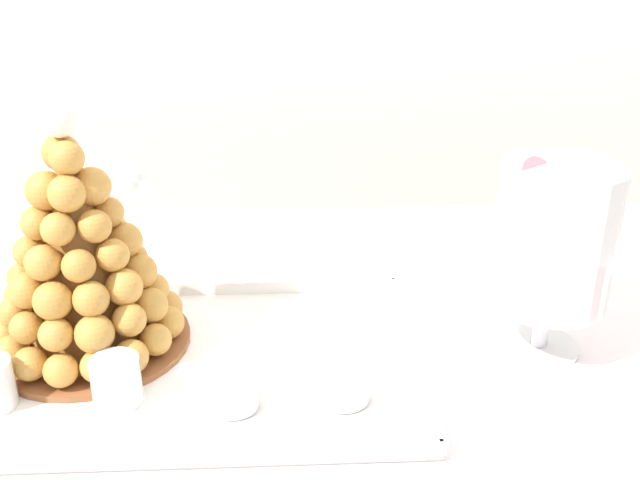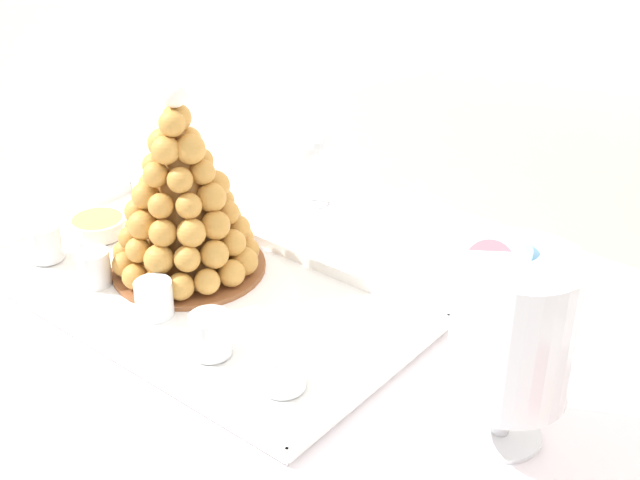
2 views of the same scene
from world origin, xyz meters
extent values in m
cylinder|color=brown|center=(-0.55, 0.36, 0.38)|extent=(0.04, 0.04, 0.75)
cylinder|color=brown|center=(0.55, 0.36, 0.38)|extent=(0.04, 0.04, 0.75)
cube|color=brown|center=(0.00, 0.00, 0.76)|extent=(1.22, 0.84, 0.02)
cube|color=white|center=(0.00, 0.00, 0.77)|extent=(1.28, 0.90, 0.00)
cube|color=white|center=(0.00, 0.45, 0.60)|extent=(1.28, 0.01, 0.34)
cube|color=white|center=(-0.23, -0.04, 0.78)|extent=(0.68, 0.34, 0.01)
cube|color=white|center=(-0.23, -0.22, 0.79)|extent=(0.68, 0.01, 0.02)
cube|color=white|center=(-0.23, 0.13, 0.79)|extent=(0.68, 0.01, 0.02)
cube|color=white|center=(0.11, -0.04, 0.79)|extent=(0.01, 0.34, 0.02)
cylinder|color=white|center=(-0.23, -0.04, 0.78)|extent=(0.31, 0.31, 0.00)
cylinder|color=brown|center=(-0.28, 0.00, 0.79)|extent=(0.23, 0.23, 0.01)
cone|color=#AC7232|center=(-0.28, 0.00, 0.92)|extent=(0.16, 0.16, 0.25)
sphere|color=gold|center=(-0.19, 0.00, 0.81)|extent=(0.04, 0.04, 0.04)
sphere|color=#C98D3E|center=(-0.20, 0.03, 0.81)|extent=(0.04, 0.04, 0.04)
sphere|color=#C78B3C|center=(-0.22, 0.06, 0.81)|extent=(0.04, 0.04, 0.04)
sphere|color=gold|center=(-0.25, 0.08, 0.81)|extent=(0.04, 0.04, 0.04)
sphere|color=gold|center=(-0.29, 0.09, 0.81)|extent=(0.04, 0.04, 0.04)
sphere|color=gold|center=(-0.33, 0.08, 0.81)|extent=(0.04, 0.04, 0.04)
sphere|color=#C98D3E|center=(-0.36, 0.05, 0.81)|extent=(0.04, 0.04, 0.04)
sphere|color=#C88B3D|center=(-0.37, 0.02, 0.81)|extent=(0.04, 0.04, 0.04)
sphere|color=#C78A3C|center=(-0.37, -0.02, 0.81)|extent=(0.04, 0.04, 0.04)
sphere|color=gold|center=(-0.36, -0.06, 0.81)|extent=(0.04, 0.04, 0.04)
sphere|color=gold|center=(-0.33, -0.08, 0.81)|extent=(0.04, 0.04, 0.04)
sphere|color=gold|center=(-0.29, -0.10, 0.81)|extent=(0.04, 0.04, 0.04)
sphere|color=gold|center=(-0.25, -0.09, 0.81)|extent=(0.04, 0.04, 0.04)
sphere|color=gold|center=(-0.22, -0.07, 0.81)|extent=(0.04, 0.04, 0.04)
sphere|color=gold|center=(-0.20, -0.04, 0.81)|extent=(0.04, 0.04, 0.04)
sphere|color=gold|center=(-0.21, 0.02, 0.85)|extent=(0.04, 0.04, 0.04)
sphere|color=gold|center=(-0.23, 0.06, 0.85)|extent=(0.04, 0.04, 0.04)
sphere|color=gold|center=(-0.27, 0.07, 0.85)|extent=(0.04, 0.04, 0.04)
sphere|color=gold|center=(-0.31, 0.07, 0.85)|extent=(0.04, 0.04, 0.04)
sphere|color=gold|center=(-0.34, 0.05, 0.85)|extent=(0.04, 0.04, 0.04)
sphere|color=#C88C3D|center=(-0.36, 0.01, 0.85)|extent=(0.04, 0.04, 0.04)
sphere|color=gold|center=(-0.35, -0.03, 0.85)|extent=(0.04, 0.04, 0.04)
sphere|color=#C88B3D|center=(-0.33, -0.06, 0.85)|extent=(0.04, 0.04, 0.04)
sphere|color=gold|center=(-0.29, -0.08, 0.85)|extent=(0.04, 0.04, 0.04)
sphere|color=gold|center=(-0.25, -0.08, 0.85)|extent=(0.04, 0.04, 0.04)
sphere|color=gold|center=(-0.22, -0.05, 0.85)|extent=(0.04, 0.04, 0.04)
sphere|color=gold|center=(-0.20, -0.02, 0.85)|extent=(0.04, 0.04, 0.04)
sphere|color=#C78B3C|center=(-0.23, 0.04, 0.88)|extent=(0.04, 0.04, 0.04)
sphere|color=#C88C3D|center=(-0.27, 0.06, 0.88)|extent=(0.04, 0.04, 0.04)
sphere|color=#C98D3E|center=(-0.31, 0.06, 0.88)|extent=(0.04, 0.04, 0.04)
sphere|color=#C98D3E|center=(-0.34, 0.03, 0.88)|extent=(0.04, 0.04, 0.04)
sphere|color=gold|center=(-0.35, -0.01, 0.88)|extent=(0.04, 0.04, 0.04)
sphere|color=gold|center=(-0.33, -0.05, 0.88)|extent=(0.04, 0.04, 0.04)
sphere|color=#C98D3E|center=(-0.30, -0.07, 0.88)|extent=(0.04, 0.04, 0.04)
sphere|color=#C98C3D|center=(-0.26, -0.06, 0.88)|extent=(0.04, 0.04, 0.04)
sphere|color=gold|center=(-0.23, -0.04, 0.88)|extent=(0.04, 0.04, 0.04)
sphere|color=#C78A3C|center=(-0.22, 0.00, 0.88)|extent=(0.04, 0.04, 0.04)
sphere|color=#C98C3D|center=(-0.26, 0.04, 0.92)|extent=(0.04, 0.04, 0.04)
sphere|color=gold|center=(-0.29, 0.05, 0.92)|extent=(0.04, 0.04, 0.04)
sphere|color=#C88B3D|center=(-0.33, 0.02, 0.92)|extent=(0.04, 0.04, 0.04)
sphere|color=gold|center=(-0.33, -0.02, 0.92)|extent=(0.04, 0.04, 0.04)
sphere|color=gold|center=(-0.31, -0.05, 0.92)|extent=(0.04, 0.04, 0.04)
sphere|color=#C78B3C|center=(-0.27, -0.05, 0.92)|extent=(0.04, 0.04, 0.04)
sphere|color=#C98C3D|center=(-0.24, -0.03, 0.92)|extent=(0.04, 0.04, 0.04)
sphere|color=#C88B3D|center=(-0.23, 0.01, 0.92)|extent=(0.04, 0.04, 0.04)
sphere|color=#C98D3E|center=(-0.27, 0.03, 0.96)|extent=(0.04, 0.04, 0.04)
sphere|color=#CA8E3E|center=(-0.31, 0.02, 0.96)|extent=(0.04, 0.04, 0.04)
sphere|color=gold|center=(-0.32, -0.02, 0.95)|extent=(0.04, 0.04, 0.04)
sphere|color=gold|center=(-0.29, -0.04, 0.96)|extent=(0.04, 0.04, 0.04)
sphere|color=#C78A3C|center=(-0.25, -0.03, 0.95)|extent=(0.04, 0.04, 0.04)
sphere|color=#C98D3E|center=(-0.25, 0.01, 0.95)|extent=(0.04, 0.04, 0.04)
sphere|color=gold|center=(-0.29, 0.02, 0.99)|extent=(0.04, 0.04, 0.04)
sphere|color=gold|center=(-0.30, -0.01, 0.99)|extent=(0.04, 0.04, 0.04)
sphere|color=gold|center=(-0.28, -0.03, 0.99)|extent=(0.04, 0.04, 0.04)
sphere|color=gold|center=(-0.26, 0.00, 0.99)|extent=(0.04, 0.04, 0.04)
sphere|color=#C88B3D|center=(-0.29, 0.01, 1.03)|extent=(0.04, 0.04, 0.04)
sphere|color=gold|center=(-0.28, -0.01, 1.03)|extent=(0.04, 0.04, 0.04)
sphere|color=white|center=(-0.28, 0.00, 1.06)|extent=(0.04, 0.04, 0.04)
cylinder|color=silver|center=(-0.23, -0.11, 0.81)|extent=(0.05, 0.05, 0.05)
cylinder|color=gold|center=(-0.23, -0.11, 0.79)|extent=(0.05, 0.05, 0.02)
cylinder|color=#EAC166|center=(-0.23, -0.11, 0.81)|extent=(0.05, 0.05, 0.02)
sphere|color=brown|center=(-0.22, -0.11, 0.83)|extent=(0.01, 0.01, 0.01)
cylinder|color=silver|center=(-0.10, -0.13, 0.81)|extent=(0.05, 0.05, 0.06)
cylinder|color=#F4EAC6|center=(-0.10, -0.13, 0.80)|extent=(0.05, 0.05, 0.02)
cylinder|color=white|center=(-0.10, -0.13, 0.82)|extent=(0.05, 0.05, 0.02)
sphere|color=brown|center=(-0.10, -0.12, 0.83)|extent=(0.02, 0.02, 0.02)
cylinder|color=silver|center=(0.02, -0.12, 0.81)|extent=(0.06, 0.06, 0.05)
cylinder|color=brown|center=(0.02, -0.12, 0.80)|extent=(0.05, 0.05, 0.02)
cylinder|color=#8C603D|center=(0.02, -0.12, 0.81)|extent=(0.05, 0.05, 0.02)
sphere|color=brown|center=(0.01, -0.11, 0.83)|extent=(0.02, 0.02, 0.02)
cylinder|color=white|center=(0.27, -0.02, 0.78)|extent=(0.10, 0.10, 0.01)
cylinder|color=white|center=(0.27, -0.02, 0.81)|extent=(0.02, 0.02, 0.06)
cylinder|color=white|center=(0.27, -0.02, 0.93)|extent=(0.14, 0.14, 0.17)
cylinder|color=#F9A54C|center=(0.30, -0.02, 0.86)|extent=(0.05, 0.05, 0.03)
cylinder|color=#9ED860|center=(0.26, 0.01, 0.86)|extent=(0.05, 0.05, 0.05)
cylinder|color=#D199D8|center=(0.23, -0.02, 0.86)|extent=(0.07, 0.05, 0.08)
cylinder|color=#F9A54C|center=(0.26, -0.03, 0.86)|extent=(0.07, 0.05, 0.07)
cylinder|color=#9ED860|center=(0.29, -0.01, 0.88)|extent=(0.06, 0.06, 0.06)
cylinder|color=pink|center=(0.24, -0.02, 0.88)|extent=(0.06, 0.04, 0.06)
cylinder|color=brown|center=(0.26, -0.04, 0.88)|extent=(0.07, 0.05, 0.07)
cylinder|color=brown|center=(0.27, -0.01, 0.91)|extent=(0.05, 0.06, 0.04)
cylinder|color=#9ED860|center=(0.25, -0.02, 0.91)|extent=(0.06, 0.05, 0.06)
cylinder|color=#E54C47|center=(0.26, -0.03, 0.91)|extent=(0.07, 0.06, 0.07)
cylinder|color=#72B2E0|center=(0.29, -0.03, 0.91)|extent=(0.07, 0.05, 0.07)
cylinder|color=#D199D8|center=(0.27, 0.01, 0.93)|extent=(0.06, 0.05, 0.06)
cylinder|color=yellow|center=(0.23, -0.02, 0.93)|extent=(0.06, 0.05, 0.06)
cylinder|color=#F9A54C|center=(0.27, -0.04, 0.93)|extent=(0.07, 0.05, 0.06)
cylinder|color=#9ED860|center=(0.30, -0.02, 0.93)|extent=(0.07, 0.06, 0.07)
cylinder|color=yellow|center=(0.25, -0.01, 0.95)|extent=(0.05, 0.05, 0.05)
cylinder|color=#F9A54C|center=(0.27, -0.03, 0.95)|extent=(0.06, 0.04, 0.06)
cylinder|color=pink|center=(0.30, -0.02, 0.95)|extent=(0.07, 0.05, 0.07)
cylinder|color=#72B2E0|center=(0.24, -0.02, 0.97)|extent=(0.05, 0.05, 0.05)
cylinder|color=yellow|center=(0.28, -0.05, 0.97)|extent=(0.07, 0.06, 0.06)
cylinder|color=pink|center=(0.29, 0.00, 0.97)|extent=(0.07, 0.05, 0.07)
cylinder|color=pink|center=(0.23, -0.03, 1.00)|extent=(0.07, 0.05, 0.07)
cylinder|color=pink|center=(0.28, -0.05, 1.00)|extent=(0.05, 0.05, 0.04)
cylinder|color=#9ED860|center=(0.28, -0.01, 1.00)|extent=(0.05, 0.05, 0.04)
cylinder|color=#72B2E0|center=(0.26, -0.01, 1.00)|extent=(0.06, 0.05, 0.06)
cylinder|color=silver|center=(-0.29, 0.31, 0.78)|extent=(0.06, 0.06, 0.00)
cylinder|color=silver|center=(-0.29, 0.31, 0.81)|extent=(0.01, 0.01, 0.07)
sphere|color=silver|center=(-0.29, 0.31, 0.88)|extent=(0.07, 0.07, 0.07)
camera|label=1|loc=(-0.04, -0.77, 1.27)|focal=40.83mm
camera|label=2|loc=(0.58, -0.73, 1.45)|focal=47.53mm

